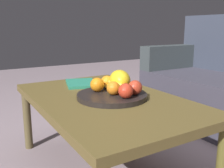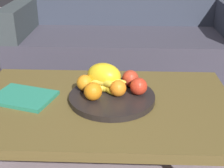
{
  "view_description": "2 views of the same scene",
  "coord_description": "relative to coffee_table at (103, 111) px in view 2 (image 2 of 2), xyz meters",
  "views": [
    {
      "loc": [
        1.13,
        -0.63,
        0.79
      ],
      "look_at": [
        0.04,
        0.02,
        0.51
      ],
      "focal_mm": 40.8,
      "sensor_mm": 36.0,
      "label": 1
    },
    {
      "loc": [
        0.08,
        -1.14,
        1.06
      ],
      "look_at": [
        0.04,
        0.02,
        0.51
      ],
      "focal_mm": 49.95,
      "sensor_mm": 36.0,
      "label": 2
    }
  ],
  "objects": [
    {
      "name": "apple_left",
      "position": [
        0.11,
        0.11,
        0.11
      ],
      "size": [
        0.07,
        0.07,
        0.07
      ],
      "primitive_type": "sphere",
      "color": "#BB3821",
      "rests_on": "fruit_bowl"
    },
    {
      "name": "magazine",
      "position": [
        -0.34,
        0.02,
        0.05
      ],
      "size": [
        0.29,
        0.24,
        0.02
      ],
      "primitive_type": "cube",
      "rotation": [
        0.0,
        0.0,
        -0.29
      ],
      "color": "#2A8569",
      "rests_on": "coffee_table"
    },
    {
      "name": "apple_front",
      "position": [
        0.15,
        0.03,
        0.11
      ],
      "size": [
        0.07,
        0.07,
        0.07
      ],
      "primitive_type": "sphere",
      "color": "red",
      "rests_on": "fruit_bowl"
    },
    {
      "name": "coffee_table",
      "position": [
        0.0,
        0.0,
        0.0
      ],
      "size": [
        1.1,
        0.68,
        0.43
      ],
      "color": "brown",
      "rests_on": "ground_plane"
    },
    {
      "name": "orange_right",
      "position": [
        0.06,
        0.01,
        0.1
      ],
      "size": [
        0.07,
        0.07,
        0.07
      ],
      "primitive_type": "sphere",
      "color": "orange",
      "rests_on": "fruit_bowl"
    },
    {
      "name": "orange_front",
      "position": [
        -0.04,
        -0.02,
        0.11
      ],
      "size": [
        0.07,
        0.07,
        0.07
      ],
      "primitive_type": "sphere",
      "color": "orange",
      "rests_on": "fruit_bowl"
    },
    {
      "name": "orange_left",
      "position": [
        -0.08,
        0.06,
        0.11
      ],
      "size": [
        0.07,
        0.07,
        0.07
      ],
      "primitive_type": "sphere",
      "color": "orange",
      "rests_on": "fruit_bowl"
    },
    {
      "name": "melon_large_front",
      "position": [
        -0.0,
        0.09,
        0.13
      ],
      "size": [
        0.18,
        0.15,
        0.11
      ],
      "primitive_type": "ellipsoid",
      "rotation": [
        0.0,
        0.0,
        -0.33
      ],
      "color": "yellow",
      "rests_on": "fruit_bowl"
    },
    {
      "name": "fruit_bowl",
      "position": [
        0.04,
        0.02,
        0.06
      ],
      "size": [
        0.36,
        0.36,
        0.03
      ],
      "primitive_type": "cylinder",
      "color": "black",
      "rests_on": "coffee_table"
    },
    {
      "name": "banana_bunch",
      "position": [
        0.0,
        0.05,
        0.1
      ],
      "size": [
        0.18,
        0.14,
        0.06
      ],
      "color": "yellow",
      "rests_on": "fruit_bowl"
    },
    {
      "name": "couch",
      "position": [
        0.09,
        1.2,
        -0.08
      ],
      "size": [
        1.7,
        0.7,
        0.9
      ],
      "color": "#3B3945",
      "rests_on": "ground_plane"
    }
  ]
}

